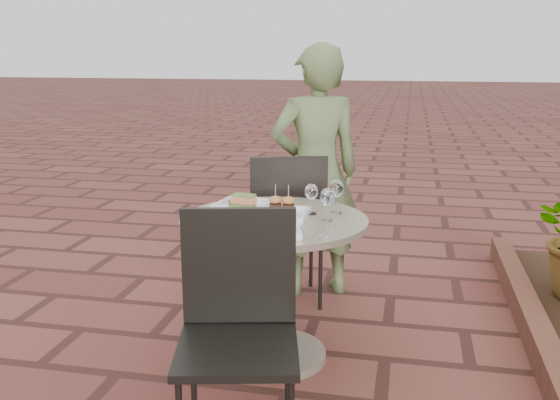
% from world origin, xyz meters
% --- Properties ---
extents(ground, '(60.00, 60.00, 0.00)m').
position_xyz_m(ground, '(0.00, 0.00, 0.00)').
color(ground, brown).
rests_on(ground, ground).
extents(cafe_table, '(0.90, 0.90, 0.73)m').
position_xyz_m(cafe_table, '(0.29, -0.10, 0.48)').
color(cafe_table, gray).
rests_on(cafe_table, ground).
extents(chair_far, '(0.55, 0.55, 0.93)m').
position_xyz_m(chair_far, '(0.21, 0.58, 0.55)').
color(chair_far, black).
rests_on(chair_far, ground).
extents(chair_near, '(0.53, 0.53, 0.93)m').
position_xyz_m(chair_near, '(0.30, -0.81, 0.55)').
color(chair_near, black).
rests_on(chair_near, ground).
extents(diner, '(0.67, 0.57, 1.56)m').
position_xyz_m(diner, '(0.34, 0.83, 0.78)').
color(diner, '#516336').
rests_on(diner, ground).
extents(plate_salmon, '(0.30, 0.30, 0.07)m').
position_xyz_m(plate_salmon, '(0.09, 0.06, 0.75)').
color(plate_salmon, white).
rests_on(plate_salmon, cafe_table).
extents(plate_sliders, '(0.24, 0.24, 0.16)m').
position_xyz_m(plate_sliders, '(0.32, -0.07, 0.76)').
color(plate_sliders, white).
rests_on(plate_sliders, cafe_table).
extents(plate_tuna, '(0.30, 0.30, 0.03)m').
position_xyz_m(plate_tuna, '(0.33, -0.34, 0.75)').
color(plate_tuna, white).
rests_on(plate_tuna, cafe_table).
extents(wine_glass_right, '(0.07, 0.07, 0.16)m').
position_xyz_m(wine_glass_right, '(0.54, -0.10, 0.84)').
color(wine_glass_right, white).
rests_on(wine_glass_right, cafe_table).
extents(wine_glass_mid, '(0.06, 0.06, 0.15)m').
position_xyz_m(wine_glass_mid, '(0.45, 0.02, 0.84)').
color(wine_glass_mid, white).
rests_on(wine_glass_mid, cafe_table).
extents(wine_glass_far, '(0.07, 0.07, 0.17)m').
position_xyz_m(wine_glass_far, '(0.56, 0.06, 0.85)').
color(wine_glass_far, white).
rests_on(wine_glass_far, cafe_table).
extents(steel_ramekin, '(0.07, 0.07, 0.04)m').
position_xyz_m(steel_ramekin, '(0.01, 0.08, 0.75)').
color(steel_ramekin, silver).
rests_on(steel_ramekin, cafe_table).
extents(cutlery_set, '(0.10, 0.18, 0.00)m').
position_xyz_m(cutlery_set, '(0.56, -0.32, 0.73)').
color(cutlery_set, silver).
rests_on(cutlery_set, cafe_table).
extents(planter_curb, '(0.12, 3.00, 0.15)m').
position_xyz_m(planter_curb, '(1.60, 0.30, 0.07)').
color(planter_curb, brown).
rests_on(planter_curb, ground).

